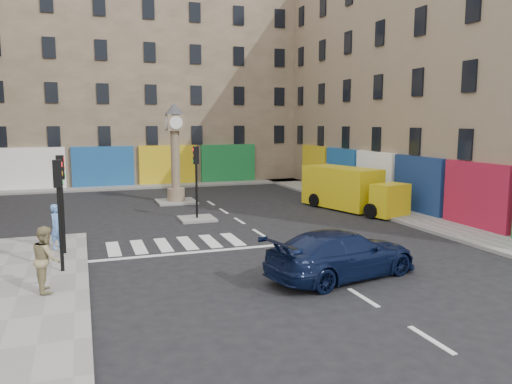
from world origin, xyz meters
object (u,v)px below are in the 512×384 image
traffic_light_left_far (61,188)px  pedestrian_tan (46,259)px  navy_sedan (342,254)px  yellow_van (350,189)px  pedestrian_blue (57,226)px  traffic_light_island (196,170)px  clock_pillar (175,146)px  traffic_light_left_near (59,197)px

traffic_light_left_far → pedestrian_tan: (-0.34, -4.39, -1.50)m
navy_sedan → yellow_van: yellow_van is taller
navy_sedan → traffic_light_left_far: bearing=43.7°
yellow_van → pedestrian_blue: size_ratio=3.99×
traffic_light_island → pedestrian_blue: bearing=-145.7°
traffic_light_left_far → pedestrian_blue: bearing=107.1°
traffic_light_island → pedestrian_tan: 11.92m
yellow_van → pedestrian_tan: 18.49m
traffic_light_left_far → navy_sedan: size_ratio=0.68×
yellow_van → traffic_light_island: bearing=164.9°
traffic_light_island → yellow_van: size_ratio=0.53×
pedestrian_tan → yellow_van: bearing=-66.6°
traffic_light_left_far → navy_sedan: (8.68, -5.65, -1.84)m
pedestrian_blue → clock_pillar: bearing=0.2°
navy_sedan → pedestrian_blue: (-8.96, 6.57, 0.24)m
traffic_light_left_near → clock_pillar: bearing=65.5°
clock_pillar → pedestrian_tan: clock_pillar is taller
navy_sedan → pedestrian_tan: (-9.02, 1.26, 0.33)m
traffic_light_left_far → yellow_van: (15.32, 5.44, -1.42)m
yellow_van → pedestrian_tan: (-15.66, -9.83, -0.09)m
traffic_light_island → navy_sedan: bearing=-77.9°
pedestrian_tan → clock_pillar: bearing=-31.5°
yellow_van → pedestrian_blue: bearing=-179.1°
traffic_light_left_near → pedestrian_blue: 3.69m
navy_sedan → pedestrian_tan: bearing=68.8°
traffic_light_left_near → traffic_light_left_far: bearing=90.0°
pedestrian_tan → traffic_light_island: bearing=-42.8°
traffic_light_left_near → pedestrian_blue: bearing=94.9°
traffic_light_left_near → yellow_van: bearing=27.1°
traffic_light_island → traffic_light_left_far: bearing=-139.4°
clock_pillar → pedestrian_tan: (-6.64, -15.78, -2.43)m
pedestrian_tan → pedestrian_blue: bearing=-9.3°
traffic_light_left_near → pedestrian_tan: (-0.34, -1.99, -1.50)m
navy_sedan → yellow_van: bearing=-44.1°
traffic_light_left_near → pedestrian_tan: traffic_light_left_near is taller
traffic_light_island → yellow_van: 9.12m
clock_pillar → pedestrian_blue: bearing=-122.1°
traffic_light_left_far → navy_sedan: bearing=-33.1°
traffic_light_island → clock_pillar: bearing=90.0°
traffic_light_left_near → traffic_light_left_far: size_ratio=1.00×
clock_pillar → navy_sedan: (2.38, -17.05, -2.76)m
traffic_light_island → navy_sedan: 11.45m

